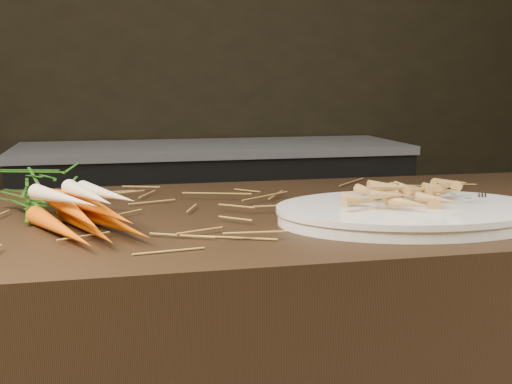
{
  "coord_description": "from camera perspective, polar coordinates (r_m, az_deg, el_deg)",
  "views": [
    {
      "loc": [
        -0.16,
        -0.82,
        1.14
      ],
      "look_at": [
        0.06,
        0.17,
        0.96
      ],
      "focal_mm": 45.0,
      "sensor_mm": 36.0,
      "label": 1
    }
  ],
  "objects": [
    {
      "name": "back_counter",
      "position": [
        3.12,
        -3.74,
        -3.42
      ],
      "size": [
        1.82,
        0.62,
        0.84
      ],
      "color": "black",
      "rests_on": "ground"
    },
    {
      "name": "straw_bedding",
      "position": [
        1.15,
        -4.27,
        -1.49
      ],
      "size": [
        1.4,
        0.6,
        0.02
      ],
      "primitive_type": null,
      "color": "#AC8C35",
      "rests_on": "main_counter"
    },
    {
      "name": "root_veg_bunch",
      "position": [
        1.13,
        -16.74,
        -0.43
      ],
      "size": [
        0.28,
        0.47,
        0.08
      ],
      "rotation": [
        0.0,
        0.0,
        0.34
      ],
      "color": "#DF4202",
      "rests_on": "main_counter"
    },
    {
      "name": "serving_platter",
      "position": [
        1.11,
        13.51,
        -2.0
      ],
      "size": [
        0.48,
        0.34,
        0.02
      ],
      "primitive_type": null,
      "rotation": [
        0.0,
        0.0,
        -0.09
      ],
      "color": "white",
      "rests_on": "main_counter"
    },
    {
      "name": "roasted_veg_heap",
      "position": [
        1.11,
        13.59,
        -0.13
      ],
      "size": [
        0.23,
        0.18,
        0.05
      ],
      "primitive_type": null,
      "rotation": [
        0.0,
        0.0,
        -0.09
      ],
      "color": "#AB7A36",
      "rests_on": "serving_platter"
    },
    {
      "name": "serving_fork",
      "position": [
        1.16,
        21.32,
        -1.24
      ],
      "size": [
        0.1,
        0.15,
        0.0
      ],
      "primitive_type": "cube",
      "rotation": [
        0.0,
        0.0,
        -0.56
      ],
      "color": "silver",
      "rests_on": "serving_platter"
    }
  ]
}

